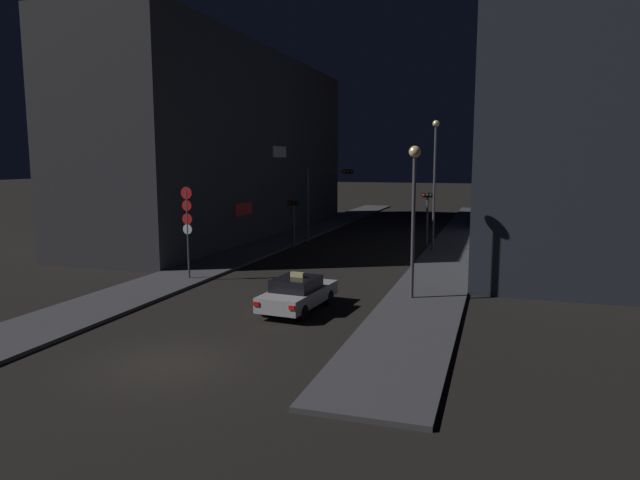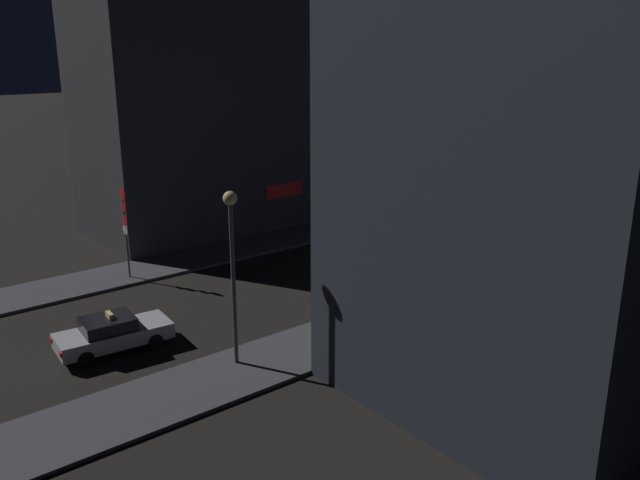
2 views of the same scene
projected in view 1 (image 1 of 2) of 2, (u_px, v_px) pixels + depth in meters
ground_plane at (167, 364)px, 17.20m from camera, size 300.00×300.00×0.00m
sidewalk_left at (299, 234)px, 47.33m from camera, size 3.48×63.74×0.14m
sidewalk_right at (457, 241)px, 43.44m from camera, size 3.48×63.74×0.14m
building_facade_left at (233, 145)px, 48.14m from camera, size 8.54×35.61×15.01m
building_facade_right at (574, 128)px, 35.02m from camera, size 10.99×24.87×16.37m
taxi at (298, 293)px, 23.31m from camera, size 2.18×4.59×1.62m
traffic_light_overhead at (324, 190)px, 42.48m from camera, size 3.64×0.42×5.63m
traffic_light_left_kerb at (293, 213)px, 40.08m from camera, size 0.80×0.42×3.46m
traffic_light_right_kerb at (427, 208)px, 40.79m from camera, size 0.80×0.42×3.96m
sign_pole_left at (187, 223)px, 28.89m from camera, size 0.62×0.10×4.70m
street_lamp_near_block at (414, 194)px, 24.40m from camera, size 0.51×0.51×6.64m
street_lamp_far_block at (435, 169)px, 37.84m from camera, size 0.46×0.46×8.68m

